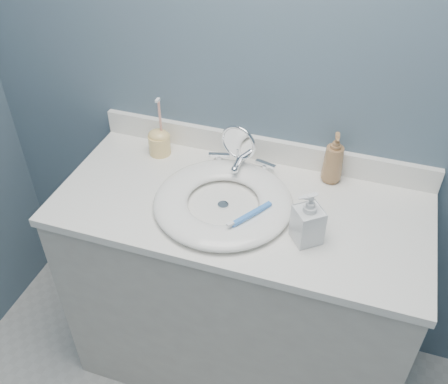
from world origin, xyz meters
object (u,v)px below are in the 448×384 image
at_px(soap_bottle_amber, 334,158).
at_px(toothbrush_holder, 159,141).
at_px(soap_bottle_clear, 309,218).
at_px(makeup_mirror, 238,148).

xyz_separation_m(soap_bottle_amber, toothbrush_holder, (-0.62, -0.04, -0.04)).
bearing_deg(soap_bottle_clear, soap_bottle_amber, 137.47).
xyz_separation_m(makeup_mirror, soap_bottle_amber, (0.32, 0.06, -0.01)).
bearing_deg(soap_bottle_amber, soap_bottle_clear, -102.71).
bearing_deg(soap_bottle_clear, toothbrush_holder, -152.80).
height_order(soap_bottle_amber, toothbrush_holder, toothbrush_holder).
distance_m(makeup_mirror, soap_bottle_clear, 0.38).
xyz_separation_m(makeup_mirror, toothbrush_holder, (-0.31, 0.03, -0.05)).
bearing_deg(makeup_mirror, soap_bottle_amber, 23.65).
bearing_deg(makeup_mirror, soap_bottle_clear, -28.39).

